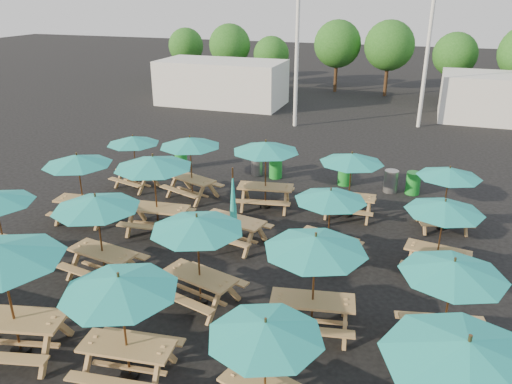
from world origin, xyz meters
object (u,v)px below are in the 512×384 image
(waste_bin_2, at_px, (276,168))
(picnic_unit_6, at_px, (153,166))
(picnic_unit_13, at_px, (315,248))
(waste_bin_5, at_px, (413,183))
(picnic_unit_10, at_px, (233,213))
(picnic_unit_2, at_px, (78,163))
(picnic_unit_17, at_px, (453,273))
(picnic_unit_4, at_px, (1,259))
(waste_bin_1, at_px, (257,165))
(picnic_unit_9, at_px, (197,228))
(picnic_unit_18, at_px, (444,210))
(picnic_unit_7, at_px, (190,145))
(picnic_unit_16, at_px, (466,359))
(picnic_unit_11, at_px, (266,150))
(picnic_unit_3, at_px, (133,143))
(picnic_unit_5, at_px, (96,207))
(picnic_unit_12, at_px, (265,335))
(waste_bin_0, at_px, (181,159))
(picnic_unit_15, at_px, (352,162))
(picnic_unit_8, at_px, (120,290))
(picnic_unit_19, at_px, (449,176))
(waste_bin_4, at_px, (391,181))
(waste_bin_3, at_px, (345,174))
(picnic_unit_14, at_px, (330,199))

(waste_bin_2, bearing_deg, picnic_unit_6, -109.73)
(picnic_unit_13, distance_m, waste_bin_5, 9.31)
(picnic_unit_10, height_order, waste_bin_5, picnic_unit_10)
(picnic_unit_2, distance_m, picnic_unit_17, 11.39)
(picnic_unit_4, height_order, waste_bin_1, picnic_unit_4)
(picnic_unit_6, relative_size, picnic_unit_13, 1.01)
(waste_bin_2, bearing_deg, picnic_unit_9, -84.93)
(picnic_unit_6, distance_m, picnic_unit_10, 2.78)
(waste_bin_5, bearing_deg, picnic_unit_18, -81.37)
(picnic_unit_7, relative_size, picnic_unit_18, 1.21)
(picnic_unit_9, distance_m, picnic_unit_16, 6.28)
(picnic_unit_6, bearing_deg, picnic_unit_4, -95.33)
(picnic_unit_7, relative_size, picnic_unit_11, 1.06)
(picnic_unit_10, height_order, picnic_unit_17, picnic_unit_10)
(picnic_unit_3, bearing_deg, picnic_unit_5, -51.26)
(picnic_unit_6, bearing_deg, picnic_unit_12, -53.75)
(picnic_unit_6, bearing_deg, waste_bin_0, 103.85)
(picnic_unit_15, bearing_deg, picnic_unit_8, -109.48)
(waste_bin_1, relative_size, waste_bin_5, 1.00)
(picnic_unit_2, bearing_deg, picnic_unit_19, 10.17)
(picnic_unit_18, xyz_separation_m, waste_bin_5, (-0.85, 5.61, -1.41))
(waste_bin_5, bearing_deg, waste_bin_0, -178.98)
(picnic_unit_12, relative_size, picnic_unit_15, 1.13)
(picnic_unit_8, height_order, picnic_unit_15, picnic_unit_8)
(picnic_unit_9, bearing_deg, picnic_unit_17, 14.59)
(picnic_unit_16, relative_size, waste_bin_2, 3.49)
(waste_bin_2, height_order, waste_bin_5, same)
(picnic_unit_17, xyz_separation_m, picnic_unit_19, (0.04, 6.18, -0.14))
(picnic_unit_5, height_order, waste_bin_4, picnic_unit_5)
(picnic_unit_13, bearing_deg, picnic_unit_7, 123.58)
(picnic_unit_8, xyz_separation_m, waste_bin_4, (3.96, 11.54, -1.58))
(picnic_unit_6, relative_size, picnic_unit_7, 0.94)
(picnic_unit_2, xyz_separation_m, picnic_unit_18, (10.85, 0.27, -0.15))
(waste_bin_2, bearing_deg, waste_bin_4, -0.75)
(picnic_unit_11, bearing_deg, waste_bin_5, 22.39)
(picnic_unit_5, relative_size, picnic_unit_18, 1.11)
(picnic_unit_18, bearing_deg, picnic_unit_8, -124.37)
(picnic_unit_5, distance_m, waste_bin_3, 10.10)
(picnic_unit_8, height_order, waste_bin_5, picnic_unit_8)
(picnic_unit_5, bearing_deg, picnic_unit_16, -11.81)
(picnic_unit_12, distance_m, picnic_unit_14, 5.97)
(picnic_unit_15, distance_m, waste_bin_4, 3.26)
(picnic_unit_4, height_order, waste_bin_2, picnic_unit_4)
(picnic_unit_6, xyz_separation_m, waste_bin_0, (-2.04, 5.63, -1.74))
(picnic_unit_9, xyz_separation_m, picnic_unit_15, (2.55, 6.15, -0.09))
(picnic_unit_6, relative_size, picnic_unit_14, 1.09)
(picnic_unit_16, bearing_deg, waste_bin_3, 94.45)
(picnic_unit_6, xyz_separation_m, picnic_unit_16, (8.39, -6.05, 0.08))
(picnic_unit_6, relative_size, waste_bin_3, 3.12)
(picnic_unit_15, xyz_separation_m, picnic_unit_18, (2.79, -2.88, -0.08))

